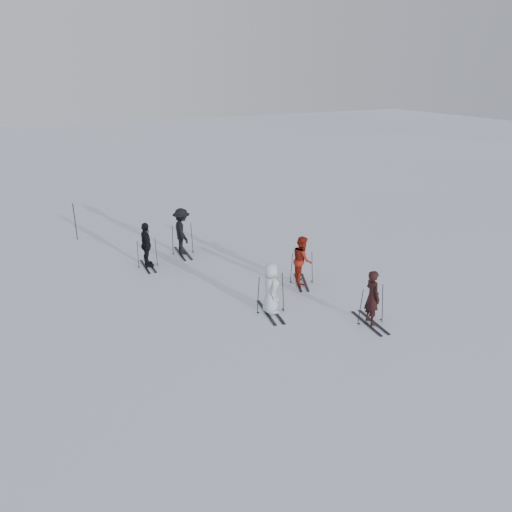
{
  "coord_description": "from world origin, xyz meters",
  "views": [
    {
      "loc": [
        -7.82,
        -14.0,
        7.45
      ],
      "look_at": [
        0.0,
        1.0,
        1.0
      ],
      "focal_mm": 35.0,
      "sensor_mm": 36.0,
      "label": 1
    }
  ],
  "objects": [
    {
      "name": "skis_near_dark",
      "position": [
        1.65,
        -3.49,
        0.63
      ],
      "size": [
        1.85,
        1.14,
        1.27
      ],
      "primitive_type": null,
      "rotation": [
        0.0,
        0.0,
        1.44
      ],
      "color": "black",
      "rests_on": "ground"
    },
    {
      "name": "ground",
      "position": [
        0.0,
        0.0,
        0.0
      ],
      "size": [
        120.0,
        120.0,
        0.0
      ],
      "primitive_type": "plane",
      "color": "silver",
      "rests_on": "ground"
    },
    {
      "name": "skier_grey",
      "position": [
        -0.74,
        -1.43,
        0.83
      ],
      "size": [
        0.67,
        0.9,
        1.67
      ],
      "primitive_type": "imported",
      "rotation": [
        0.0,
        0.0,
        1.39
      ],
      "color": "silver",
      "rests_on": "ground"
    },
    {
      "name": "skis_uphill_far",
      "position": [
        -1.4,
        5.02,
        0.67
      ],
      "size": [
        1.94,
        1.16,
        1.35
      ],
      "primitive_type": null,
      "rotation": [
        0.0,
        0.0,
        1.47
      ],
      "color": "black",
      "rests_on": "ground"
    },
    {
      "name": "skis_grey",
      "position": [
        -0.74,
        -1.43,
        0.68
      ],
      "size": [
        2.02,
        1.31,
        1.36
      ],
      "primitive_type": null,
      "rotation": [
        0.0,
        0.0,
        1.39
      ],
      "color": "black",
      "rests_on": "ground"
    },
    {
      "name": "skier_uphill_left",
      "position": [
        -3.14,
        4.26,
        0.89
      ],
      "size": [
        0.49,
        1.07,
        1.78
      ],
      "primitive_type": "imported",
      "rotation": [
        0.0,
        0.0,
        1.52
      ],
      "color": "black",
      "rests_on": "ground"
    },
    {
      "name": "skis_red",
      "position": [
        1.42,
        0.11,
        0.62
      ],
      "size": [
        1.91,
        1.51,
        1.24
      ],
      "primitive_type": null,
      "rotation": [
        0.0,
        0.0,
        1.15
      ],
      "color": "black",
      "rests_on": "ground"
    },
    {
      "name": "skier_uphill_far",
      "position": [
        -1.4,
        5.02,
        0.97
      ],
      "size": [
        0.84,
        1.32,
        1.94
      ],
      "primitive_type": "imported",
      "rotation": [
        0.0,
        0.0,
        1.47
      ],
      "color": "black",
      "rests_on": "ground"
    },
    {
      "name": "skier_red",
      "position": [
        1.42,
        0.11,
        0.88
      ],
      "size": [
        0.96,
        1.05,
        1.76
      ],
      "primitive_type": "imported",
      "rotation": [
        0.0,
        0.0,
        1.15
      ],
      "color": "maroon",
      "rests_on": "ground"
    },
    {
      "name": "piste_marker",
      "position": [
        -5.08,
        9.04,
        0.85
      ],
      "size": [
        0.04,
        0.04,
        1.7
      ],
      "primitive_type": "cylinder",
      "rotation": [
        0.0,
        0.0,
        -0.05
      ],
      "color": "black",
      "rests_on": "ground"
    },
    {
      "name": "skis_uphill_left",
      "position": [
        -3.14,
        4.26,
        0.59
      ],
      "size": [
        1.66,
        0.94,
        1.18
      ],
      "primitive_type": null,
      "rotation": [
        0.0,
        0.0,
        1.52
      ],
      "color": "black",
      "rests_on": "ground"
    },
    {
      "name": "skier_near_dark",
      "position": [
        1.65,
        -3.49,
        0.86
      ],
      "size": [
        0.49,
        0.68,
        1.72
      ],
      "primitive_type": "imported",
      "rotation": [
        0.0,
        0.0,
        1.44
      ],
      "color": "black",
      "rests_on": "ground"
    }
  ]
}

